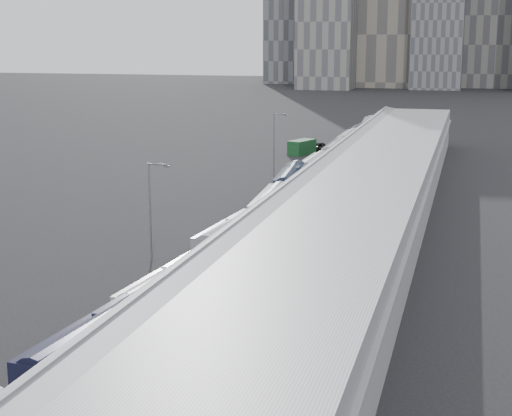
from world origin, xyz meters
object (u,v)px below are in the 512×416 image
at_px(bus_2, 170,297).
at_px(bus_10, 369,128).
at_px(bus_6, 314,171).
at_px(street_lamp_near, 152,205).
at_px(bus_7, 337,156).
at_px(bus_9, 360,135).
at_px(street_lamp_far, 275,140).
at_px(suv, 321,147).
at_px(bus_3, 231,243).
at_px(bus_4, 270,212).
at_px(bus_8, 349,144).
at_px(bus_5, 291,187).
at_px(bus_1, 101,354).
at_px(shipping_container, 302,147).

relative_size(bus_2, bus_10, 1.01).
xyz_separation_m(bus_6, street_lamp_near, (-6.23, -43.86, 3.71)).
relative_size(bus_7, street_lamp_near, 1.48).
height_order(bus_9, street_lamp_far, street_lamp_far).
xyz_separation_m(street_lamp_near, suv, (1.35, 75.18, -4.53)).
bearing_deg(bus_3, street_lamp_far, 103.52).
height_order(bus_4, bus_8, bus_8).
xyz_separation_m(bus_5, bus_10, (0.62, 70.96, -0.20)).
bearing_deg(bus_6, street_lamp_near, -97.25).
xyz_separation_m(bus_7, street_lamp_near, (-7.05, -58.59, 3.58)).
distance_m(bus_3, suv, 73.09).
height_order(bus_9, street_lamp_near, street_lamp_near).
bearing_deg(bus_10, bus_7, -93.55).
relative_size(bus_7, suv, 2.65).
relative_size(bus_1, bus_6, 1.11).
xyz_separation_m(bus_2, bus_4, (0.02, 29.63, 0.07)).
xyz_separation_m(bus_5, bus_9, (0.73, 56.82, -0.11)).
bearing_deg(bus_4, bus_2, -94.24).
relative_size(bus_9, street_lamp_far, 1.40).
bearing_deg(bus_10, bus_5, -94.49).
relative_size(bus_1, street_lamp_near, 1.51).
bearing_deg(bus_3, suv, 98.93).
distance_m(bus_6, shipping_container, 26.98).
relative_size(bus_8, shipping_container, 2.31).
height_order(bus_9, suv, bus_9).
height_order(bus_3, bus_6, bus_3).
distance_m(bus_2, bus_6, 57.43).
bearing_deg(bus_4, bus_8, 86.12).
bearing_deg(bus_2, bus_10, 95.41).
xyz_separation_m(street_lamp_far, suv, (1.42, 28.72, -4.69)).
bearing_deg(street_lamp_near, bus_9, 85.51).
relative_size(bus_7, street_lamp_far, 1.43).
relative_size(bus_3, bus_4, 0.98).
distance_m(bus_8, suv, 5.63).
height_order(bus_4, suv, bus_4).
bearing_deg(bus_4, bus_7, 85.75).
height_order(bus_2, street_lamp_far, street_lamp_far).
relative_size(bus_10, shipping_container, 2.21).
xyz_separation_m(bus_8, suv, (-5.35, 1.49, -0.91)).
distance_m(bus_5, street_lamp_far, 17.73).
bearing_deg(bus_8, bus_2, -89.70).
bearing_deg(bus_6, suv, 99.70).
height_order(bus_5, shipping_container, bus_5).
bearing_deg(bus_1, suv, 98.65).
bearing_deg(street_lamp_far, bus_10, 82.91).
height_order(bus_2, bus_6, bus_6).
relative_size(bus_1, bus_4, 1.05).
bearing_deg(bus_10, shipping_container, -107.92).
distance_m(bus_4, bus_10, 85.15).
height_order(bus_1, bus_7, bus_1).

